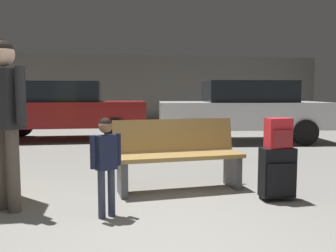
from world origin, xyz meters
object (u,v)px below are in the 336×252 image
suitcase (277,173)px  parked_car_far (64,109)px  adult (4,107)px  parked_car_near (243,109)px  backpack_bright (279,133)px  child (106,157)px  bench (178,155)px

suitcase → parked_car_far: size_ratio=0.15×
adult → parked_car_near: size_ratio=0.41×
backpack_bright → child: bearing=-172.5°
backpack_bright → child: child is taller
suitcase → parked_car_near: bearing=73.4°
adult → parked_car_far: bearing=90.8°
suitcase → parked_car_near: parked_car_near is taller
bench → adult: bearing=-164.6°
backpack_bright → parked_car_near: size_ratio=0.08×
bench → parked_car_far: (-2.00, 5.39, 0.36)m
child → backpack_bright: bearing=7.5°
child → parked_car_near: size_ratio=0.23×
backpack_bright → adult: (-2.94, 0.12, 0.32)m
adult → parked_car_near: adult is taller
bench → child: 1.28m
suitcase → bench: bearing=147.8°
adult → suitcase: bearing=-2.4°
parked_car_far → parked_car_near: 4.63m
suitcase → adult: adult is taller
parked_car_far → parked_car_near: bearing=-14.4°
child → parked_car_far: parked_car_far is taller
child → parked_car_far: (-1.10, 6.29, 0.20)m
child → adult: 1.19m
backpack_bright → parked_car_near: 5.10m
backpack_bright → adult: size_ratio=0.19×
suitcase → parked_car_near: (1.46, 4.89, 0.48)m
suitcase → parked_car_near: 5.12m
bench → child: (-0.90, -0.90, 0.17)m
suitcase → backpack_bright: 0.45m
suitcase → adult: (-2.94, 0.12, 0.77)m
backpack_bright → parked_car_far: size_ratio=0.08×
bench → parked_car_far: parked_car_far is taller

